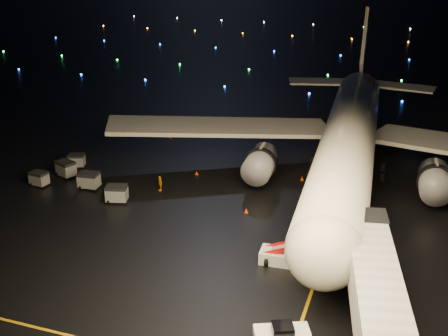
{
  "coord_description": "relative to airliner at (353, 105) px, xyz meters",
  "views": [
    {
      "loc": [
        17.59,
        -37.23,
        26.38
      ],
      "look_at": [
        0.77,
        12.0,
        5.0
      ],
      "focal_mm": 45.0,
      "sensor_mm": 36.0,
      "label": 1
    }
  ],
  "objects": [
    {
      "name": "baggage_cart_4",
      "position": [
        -31.99,
        -9.1,
        -7.58
      ],
      "size": [
        2.29,
        1.93,
        1.66
      ],
      "primitive_type": "cube",
      "rotation": [
        0.0,
        0.0,
        0.33
      ],
      "color": "gray",
      "rests_on": "ground"
    },
    {
      "name": "baggage_cart_0",
      "position": [
        -22.36,
        -16.34,
        -7.48
      ],
      "size": [
        2.52,
        2.05,
        1.87
      ],
      "primitive_type": "cube",
      "rotation": [
        0.0,
        0.0,
        0.26
      ],
      "color": "gray",
      "rests_on": "ground"
    },
    {
      "name": "baggage_cart_3",
      "position": [
        -32.93,
        -15.38,
        -7.58
      ],
      "size": [
        2.12,
        1.62,
        1.66
      ],
      "primitive_type": "cube",
      "rotation": [
        0.0,
        0.0,
        -0.14
      ],
      "color": "gray",
      "rests_on": "ground"
    },
    {
      "name": "safety_cone_1",
      "position": [
        -4.63,
        -4.17,
        -8.17
      ],
      "size": [
        0.48,
        0.48,
        0.49
      ],
      "primitive_type": "cone",
      "rotation": [
        0.0,
        0.0,
        0.12
      ],
      "color": "#E53502",
      "rests_on": "ground"
    },
    {
      "name": "lane_cross",
      "position": [
        -16.38,
        -37.09,
        -8.4
      ],
      "size": [
        60.0,
        0.25,
        0.02
      ],
      "primitive_type": "cube",
      "color": "#CC9609",
      "rests_on": "ground"
    },
    {
      "name": "crew_c",
      "position": [
        -19.2,
        -12.2,
        -7.53
      ],
      "size": [
        1.03,
        1.04,
        1.77
      ],
      "primitive_type": "imported",
      "rotation": [
        0.0,
        0.0,
        -0.8
      ],
      "color": "orange",
      "rests_on": "ground"
    },
    {
      "name": "safety_cone_0",
      "position": [
        -8.43,
        -14.34,
        -8.16
      ],
      "size": [
        0.55,
        0.55,
        0.5
      ],
      "primitive_type": "cone",
      "rotation": [
        0.0,
        0.0,
        -0.3
      ],
      "color": "#E53502",
      "rests_on": "ground"
    },
    {
      "name": "safety_cone_2",
      "position": [
        -16.98,
        -6.64,
        -8.16
      ],
      "size": [
        0.55,
        0.55,
        0.51
      ],
      "primitive_type": "cone",
      "rotation": [
        0.0,
        0.0,
        -0.25
      ],
      "color": "#E53502",
      "rests_on": "ground"
    },
    {
      "name": "belt_loader",
      "position": [
        -2.12,
        -22.54,
        -6.65
      ],
      "size": [
        7.37,
        2.4,
        3.52
      ],
      "primitive_type": null,
      "rotation": [
        0.0,
        0.0,
        0.06
      ],
      "color": "silver",
      "rests_on": "ground"
    },
    {
      "name": "taxiway_lights",
      "position": [
        -11.38,
        78.91,
        -8.23
      ],
      "size": [
        164.0,
        92.0,
        0.36
      ],
      "primitive_type": null,
      "color": "black",
      "rests_on": "ground"
    },
    {
      "name": "lane_centre",
      "position": [
        0.62,
        -12.09,
        -8.4
      ],
      "size": [
        0.25,
        80.0,
        0.02
      ],
      "primitive_type": "cube",
      "color": "#CC9609",
      "rests_on": "ground"
    },
    {
      "name": "safety_cone_3",
      "position": [
        -25.19,
        4.17,
        -8.16
      ],
      "size": [
        0.51,
        0.51,
        0.51
      ],
      "primitive_type": "cone",
      "rotation": [
        0.0,
        0.0,
        -0.13
      ],
      "color": "#E53502",
      "rests_on": "ground"
    },
    {
      "name": "pushback_tug",
      "position": [
        -0.13,
        -33.31,
        -7.5
      ],
      "size": [
        4.33,
        3.38,
        1.83
      ],
      "primitive_type": "cube",
      "rotation": [
        0.0,
        0.0,
        0.41
      ],
      "color": "silver",
      "rests_on": "ground"
    },
    {
      "name": "airliner",
      "position": [
        0.0,
        0.0,
        0.0
      ],
      "size": [
        62.57,
        59.78,
        16.82
      ],
      "primitive_type": null,
      "rotation": [
        0.0,
        0.0,
        0.06
      ],
      "color": "beige",
      "rests_on": "ground"
    },
    {
      "name": "baggage_cart_2",
      "position": [
        -31.54,
        -12.05,
        -7.48
      ],
      "size": [
        2.63,
        2.27,
        1.87
      ],
      "primitive_type": "cube",
      "rotation": [
        0.0,
        0.0,
        -0.39
      ],
      "color": "gray",
      "rests_on": "ground"
    },
    {
      "name": "baggage_cart_1",
      "position": [
        -27.08,
        -14.23,
        -7.47
      ],
      "size": [
        2.36,
        1.76,
        1.89
      ],
      "primitive_type": "cube",
      "rotation": [
        0.0,
        0.0,
        0.09
      ],
      "color": "gray",
      "rests_on": "ground"
    }
  ]
}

